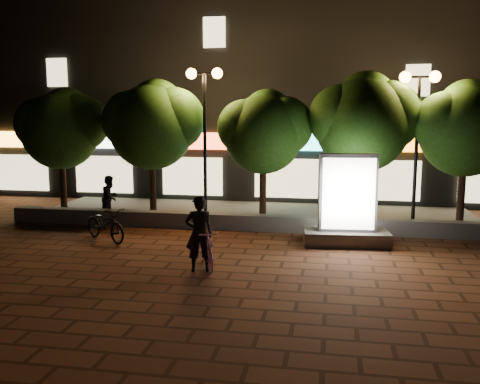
% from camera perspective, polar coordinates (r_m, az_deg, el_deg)
% --- Properties ---
extents(ground, '(80.00, 80.00, 0.00)m').
position_cam_1_polar(ground, '(13.04, -2.89, -7.99)').
color(ground, brown).
rests_on(ground, ground).
extents(retaining_wall, '(16.00, 0.45, 0.50)m').
position_cam_1_polar(retaining_wall, '(16.78, 0.19, -3.33)').
color(retaining_wall, '#605D59').
rests_on(retaining_wall, ground).
extents(sidewalk, '(16.00, 5.00, 0.08)m').
position_cam_1_polar(sidewalk, '(19.24, 1.47, -2.43)').
color(sidewalk, '#605D59').
rests_on(sidewalk, ground).
extents(building_block, '(28.00, 8.12, 11.30)m').
position_cam_1_polar(building_block, '(25.36, 3.77, 11.46)').
color(building_block, black).
rests_on(building_block, ground).
extents(tree_far_left, '(3.36, 2.80, 4.63)m').
position_cam_1_polar(tree_far_left, '(20.17, -19.02, 6.92)').
color(tree_far_left, black).
rests_on(tree_far_left, sidewalk).
extents(tree_left, '(3.60, 3.00, 4.89)m').
position_cam_1_polar(tree_left, '(18.72, -9.55, 7.64)').
color(tree_left, black).
rests_on(tree_left, sidewalk).
extents(tree_mid, '(3.24, 2.70, 4.50)m').
position_cam_1_polar(tree_mid, '(17.79, 2.77, 6.96)').
color(tree_mid, black).
rests_on(tree_mid, sidewalk).
extents(tree_right, '(3.72, 3.10, 5.07)m').
position_cam_1_polar(tree_right, '(17.67, 13.58, 7.86)').
color(tree_right, black).
rests_on(tree_right, sidewalk).
extents(tree_far_right, '(3.48, 2.90, 4.76)m').
position_cam_1_polar(tree_far_right, '(18.14, 23.76, 6.77)').
color(tree_far_right, black).
rests_on(tree_far_right, sidewalk).
extents(street_lamp_left, '(1.26, 0.36, 5.18)m').
position_cam_1_polar(street_lamp_left, '(17.91, -3.93, 9.56)').
color(street_lamp_left, black).
rests_on(street_lamp_left, sidewalk).
extents(street_lamp_right, '(1.26, 0.36, 4.98)m').
position_cam_1_polar(street_lamp_right, '(17.58, 19.08, 8.70)').
color(street_lamp_right, black).
rests_on(street_lamp_right, sidewalk).
extents(ad_kiosk, '(2.51, 1.40, 2.61)m').
position_cam_1_polar(ad_kiosk, '(15.10, 11.72, -1.75)').
color(ad_kiosk, '#605D59').
rests_on(ad_kiosk, ground).
extents(scooter_pink, '(1.12, 1.71, 1.00)m').
position_cam_1_polar(scooter_pink, '(12.61, -3.79, -6.22)').
color(scooter_pink, '#E38EC4').
rests_on(scooter_pink, ground).
extents(rider, '(0.77, 0.62, 1.84)m').
position_cam_1_polar(rider, '(12.29, -4.52, -4.60)').
color(rider, black).
rests_on(rider, ground).
extents(scooter_parked, '(1.97, 1.62, 1.01)m').
position_cam_1_polar(scooter_parked, '(15.80, -14.63, -3.43)').
color(scooter_parked, black).
rests_on(scooter_parked, ground).
extents(pedestrian, '(0.68, 0.82, 1.53)m').
position_cam_1_polar(pedestrian, '(18.58, -14.12, -0.57)').
color(pedestrian, black).
rests_on(pedestrian, sidewalk).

